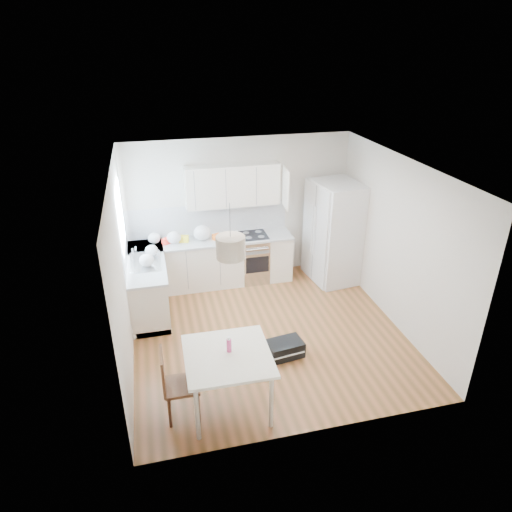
{
  "coord_description": "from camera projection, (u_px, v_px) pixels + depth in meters",
  "views": [
    {
      "loc": [
        -1.62,
        -5.84,
        4.31
      ],
      "look_at": [
        -0.09,
        0.4,
        1.18
      ],
      "focal_mm": 32.0,
      "sensor_mm": 36.0,
      "label": 1
    }
  ],
  "objects": [
    {
      "name": "cabinets_left",
      "position": [
        148.0,
        286.0,
        7.81
      ],
      "size": [
        0.6,
        1.8,
        0.88
      ],
      "primitive_type": "cube",
      "color": "white",
      "rests_on": "floor"
    },
    {
      "name": "grocery_bag_c",
      "position": [
        202.0,
        233.0,
        8.3
      ],
      "size": [
        0.31,
        0.27,
        0.28
      ],
      "primitive_type": "ellipsoid",
      "color": "white",
      "rests_on": "counter_back"
    },
    {
      "name": "gym_bag",
      "position": [
        285.0,
        348.0,
        6.75
      ],
      "size": [
        0.56,
        0.41,
        0.24
      ],
      "primitive_type": "cube",
      "rotation": [
        0.0,
        0.0,
        0.14
      ],
      "color": "black",
      "rests_on": "floor"
    },
    {
      "name": "wall_left",
      "position": [
        122.0,
        273.0,
        6.3
      ],
      "size": [
        0.0,
        4.2,
        4.2
      ],
      "primitive_type": "plane",
      "rotation": [
        1.57,
        0.0,
        1.57
      ],
      "color": "beige",
      "rests_on": "floor"
    },
    {
      "name": "wall_right",
      "position": [
        397.0,
        243.0,
        7.19
      ],
      "size": [
        0.0,
        4.2,
        4.2
      ],
      "primitive_type": "plane",
      "rotation": [
        1.57,
        0.0,
        -1.57
      ],
      "color": "beige",
      "rests_on": "floor"
    },
    {
      "name": "grocery_bag_a",
      "position": [
        154.0,
        238.0,
        8.18
      ],
      "size": [
        0.22,
        0.19,
        0.2
      ],
      "primitive_type": "ellipsoid",
      "color": "white",
      "rests_on": "counter_back"
    },
    {
      "name": "ceiling",
      "position": [
        270.0,
        167.0,
        6.15
      ],
      "size": [
        4.2,
        4.2,
        0.0
      ],
      "primitive_type": "plane",
      "rotation": [
        3.14,
        0.0,
        0.0
      ],
      "color": "white",
      "rests_on": "wall_back"
    },
    {
      "name": "cabinets_back",
      "position": [
        212.0,
        263.0,
        8.59
      ],
      "size": [
        3.0,
        0.6,
        0.88
      ],
      "primitive_type": "cube",
      "color": "white",
      "rests_on": "floor"
    },
    {
      "name": "counter_back",
      "position": [
        211.0,
        240.0,
        8.38
      ],
      "size": [
        3.02,
        0.64,
        0.04
      ],
      "primitive_type": "cube",
      "color": "#BBBEC1",
      "rests_on": "cabinets_back"
    },
    {
      "name": "pendant_lamp",
      "position": [
        231.0,
        247.0,
        5.07
      ],
      "size": [
        0.41,
        0.41,
        0.26
      ],
      "primitive_type": "cylinder",
      "rotation": [
        0.0,
        0.0,
        -0.3
      ],
      "color": "tan",
      "rests_on": "ceiling"
    },
    {
      "name": "dining_table",
      "position": [
        228.0,
        361.0,
        5.56
      ],
      "size": [
        1.06,
        1.06,
        0.82
      ],
      "rotation": [
        0.0,
        0.0,
        -0.02
      ],
      "color": "beige",
      "rests_on": "floor"
    },
    {
      "name": "grocery_bag_e",
      "position": [
        147.0,
        260.0,
        7.37
      ],
      "size": [
        0.24,
        0.2,
        0.22
      ],
      "primitive_type": "ellipsoid",
      "color": "white",
      "rests_on": "counter_left"
    },
    {
      "name": "backsplash_left",
      "position": [
        125.0,
        246.0,
        7.41
      ],
      "size": [
        0.01,
        1.8,
        0.58
      ],
      "primitive_type": "cube",
      "color": "white",
      "rests_on": "wall_left"
    },
    {
      "name": "grocery_bag_b",
      "position": [
        174.0,
        238.0,
        8.17
      ],
      "size": [
        0.25,
        0.22,
        0.23
      ],
      "primitive_type": "ellipsoid",
      "color": "white",
      "rests_on": "counter_back"
    },
    {
      "name": "floor",
      "position": [
        268.0,
        332.0,
        7.33
      ],
      "size": [
        4.2,
        4.2,
        0.0
      ],
      "primitive_type": "plane",
      "color": "brown",
      "rests_on": "ground"
    },
    {
      "name": "backsplash_back",
      "position": [
        208.0,
        219.0,
        8.51
      ],
      "size": [
        3.0,
        0.01,
        0.58
      ],
      "primitive_type": "cube",
      "color": "white",
      "rests_on": "wall_back"
    },
    {
      "name": "window_glassblock",
      "position": [
        121.0,
        216.0,
        7.13
      ],
      "size": [
        0.02,
        1.0,
        1.0
      ],
      "primitive_type": "cube",
      "color": "#BFE0F9",
      "rests_on": "wall_left"
    },
    {
      "name": "wall_back",
      "position": [
        239.0,
        209.0,
        8.58
      ],
      "size": [
        4.2,
        0.0,
        4.2
      ],
      "primitive_type": "plane",
      "rotation": [
        1.57,
        0.0,
        0.0
      ],
      "color": "beige",
      "rests_on": "floor"
    },
    {
      "name": "snack_yellow",
      "position": [
        184.0,
        239.0,
        8.26
      ],
      "size": [
        0.19,
        0.15,
        0.12
      ],
      "primitive_type": "cube",
      "rotation": [
        0.0,
        0.0,
        -0.26
      ],
      "color": "yellow",
      "rests_on": "counter_back"
    },
    {
      "name": "dining_chair",
      "position": [
        182.0,
        384.0,
        5.54
      ],
      "size": [
        0.42,
        0.42,
        0.98
      ],
      "primitive_type": null,
      "rotation": [
        0.0,
        0.0,
        -0.02
      ],
      "color": "#492B16",
      "rests_on": "floor"
    },
    {
      "name": "range_oven",
      "position": [
        254.0,
        258.0,
        8.76
      ],
      "size": [
        0.5,
        0.61,
        0.88
      ],
      "primitive_type": null,
      "color": "#B6B9BB",
      "rests_on": "floor"
    },
    {
      "name": "snack_orange",
      "position": [
        216.0,
        237.0,
        8.37
      ],
      "size": [
        0.17,
        0.14,
        0.1
      ],
      "primitive_type": "cube",
      "rotation": [
        0.0,
        0.0,
        0.37
      ],
      "color": "orange",
      "rests_on": "counter_back"
    },
    {
      "name": "drink_bottle",
      "position": [
        229.0,
        344.0,
        5.53
      ],
      "size": [
        0.07,
        0.07,
        0.21
      ],
      "primitive_type": "cylinder",
      "rotation": [
        0.0,
        0.0,
        0.1
      ],
      "color": "#D63B7E",
      "rests_on": "dining_table"
    },
    {
      "name": "sink",
      "position": [
        145.0,
        262.0,
        7.55
      ],
      "size": [
        0.5,
        0.8,
        0.16
      ],
      "primitive_type": null,
      "color": "#B6B9BB",
      "rests_on": "counter_left"
    },
    {
      "name": "counter_left",
      "position": [
        145.0,
        262.0,
        7.6
      ],
      "size": [
        0.64,
        1.82,
        0.04
      ],
      "primitive_type": "cube",
      "color": "#BBBEC1",
      "rests_on": "cabinets_left"
    },
    {
      "name": "snack_red",
      "position": [
        167.0,
        241.0,
        8.19
      ],
      "size": [
        0.18,
        0.17,
        0.11
      ],
      "primitive_type": "cube",
      "rotation": [
        0.0,
        0.0,
        0.64
      ],
      "color": "red",
      "rests_on": "counter_back"
    },
    {
      "name": "refrigerator",
      "position": [
        335.0,
        232.0,
        8.57
      ],
      "size": [
        1.02,
        1.07,
        1.93
      ],
      "primitive_type": null,
      "rotation": [
        0.0,
        0.0,
        0.12
      ],
      "color": "white",
      "rests_on": "floor"
    },
    {
      "name": "upper_cabinets",
      "position": [
        233.0,
        185.0,
        8.18
      ],
      "size": [
        1.7,
        0.32,
        0.75
      ],
      "primitive_type": "cube",
      "color": "white",
      "rests_on": "wall_back"
    },
    {
      "name": "grocery_bag_d",
      "position": [
        151.0,
        251.0,
        7.72
      ],
      "size": [
        0.21,
        0.18,
        0.19
      ],
      "primitive_type": "ellipsoid",
      "color": "white",
      "rests_on": "counter_back"
    }
  ]
}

